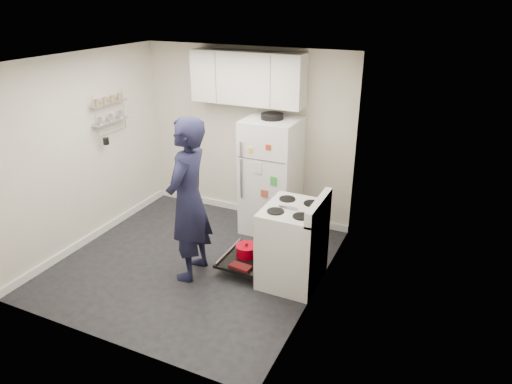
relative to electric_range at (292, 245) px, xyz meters
The scene contains 7 objects.
room 1.49m from the electric_range, behind, with size 3.21×3.21×2.51m.
electric_range is the anchor object (origin of this frame).
open_oven_door 0.66m from the electric_range, behind, with size 0.55×0.71×0.21m.
refrigerator 1.36m from the electric_range, 123.36° to the left, with size 0.72×0.74×1.70m.
upper_cabinets 2.38m from the electric_range, 132.27° to the left, with size 1.60×0.33×0.70m, color silver.
wall_shelf_rack 3.05m from the electric_range, behind, with size 0.14×0.60×0.61m.
person 1.30m from the electric_range, 161.99° to the right, with size 0.71×0.47×1.95m, color black.
Camera 1 is at (2.79, -4.20, 3.15)m, focal length 32.00 mm.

